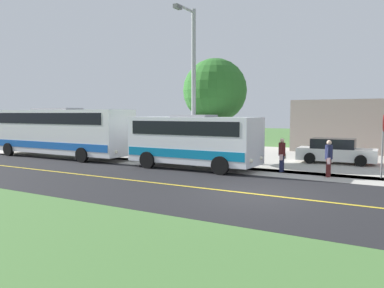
{
  "coord_description": "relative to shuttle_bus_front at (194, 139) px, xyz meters",
  "views": [
    {
      "loc": [
        12.99,
        4.99,
        2.94
      ],
      "look_at": [
        -3.5,
        -4.63,
        1.4
      ],
      "focal_mm": 35.79,
      "sensor_mm": 36.0,
      "label": 1
    }
  ],
  "objects": [
    {
      "name": "ground_plane",
      "position": [
        4.52,
        5.11,
        -1.57
      ],
      "size": [
        120.0,
        120.0,
        0.0
      ],
      "primitive_type": "plane",
      "color": "#477238"
    },
    {
      "name": "pedestrian_waiting",
      "position": [
        -1.21,
        4.4,
        -0.66
      ],
      "size": [
        0.72,
        0.34,
        1.69
      ],
      "color": "#1E2347",
      "rests_on": "ground"
    },
    {
      "name": "parking_lot_surface",
      "position": [
        -7.88,
        8.11,
        -1.57
      ],
      "size": [
        14.0,
        36.0,
        0.01
      ],
      "primitive_type": "cube",
      "color": "#B2ADA3",
      "rests_on": "ground"
    },
    {
      "name": "pedestrian_with_bags",
      "position": [
        -0.77,
        6.73,
        -0.66
      ],
      "size": [
        0.72,
        0.34,
        1.71
      ],
      "color": "#4C1919",
      "rests_on": "ground"
    },
    {
      "name": "stop_sign",
      "position": [
        -1.58,
        8.89,
        0.39
      ],
      "size": [
        0.76,
        0.07,
        2.88
      ],
      "color": "slate",
      "rests_on": "ground"
    },
    {
      "name": "shuttle_bus_front",
      "position": [
        0.0,
        0.0,
        0.0
      ],
      "size": [
        2.69,
        7.08,
        2.86
      ],
      "color": "white",
      "rests_on": "ground"
    },
    {
      "name": "transit_bus_rear",
      "position": [
        0.0,
        -10.55,
        0.22
      ],
      "size": [
        2.69,
        11.51,
        3.28
      ],
      "color": "white",
      "rests_on": "ground"
    },
    {
      "name": "sidewalk",
      "position": [
        -0.68,
        5.11,
        -1.57
      ],
      "size": [
        2.4,
        100.0,
        0.01
      ],
      "primitive_type": "cube",
      "color": "#B2ADA3",
      "rests_on": "ground"
    },
    {
      "name": "street_light_pole",
      "position": [
        -0.36,
        -0.29,
        3.06
      ],
      "size": [
        1.97,
        0.24,
        8.45
      ],
      "color": "#9E9EA3",
      "rests_on": "ground"
    },
    {
      "name": "road_surface",
      "position": [
        4.52,
        5.11,
        -1.57
      ],
      "size": [
        8.0,
        100.0,
        0.01
      ],
      "primitive_type": "cube",
      "color": "black",
      "rests_on": "ground"
    },
    {
      "name": "road_centre_line",
      "position": [
        4.52,
        5.11,
        -1.56
      ],
      "size": [
        0.16,
        100.0,
        0.0
      ],
      "primitive_type": "cube",
      "color": "gold",
      "rests_on": "ground"
    },
    {
      "name": "parked_car_near",
      "position": [
        -6.09,
        6.13,
        -0.89
      ],
      "size": [
        2.21,
        4.49,
        1.45
      ],
      "color": "white",
      "rests_on": "ground"
    },
    {
      "name": "tree_curbside",
      "position": [
        -2.88,
        -0.22,
        2.69
      ],
      "size": [
        3.78,
        3.78,
        6.17
      ],
      "color": "brown",
      "rests_on": "ground"
    }
  ]
}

